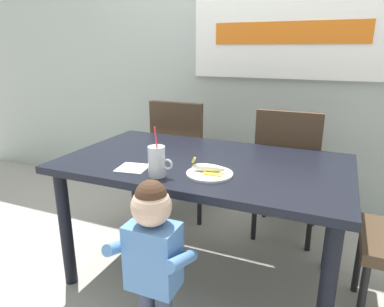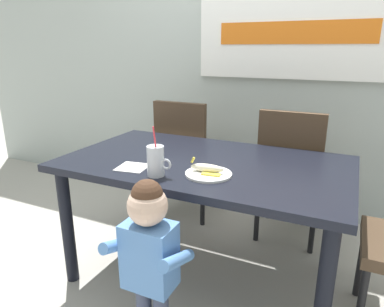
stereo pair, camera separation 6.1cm
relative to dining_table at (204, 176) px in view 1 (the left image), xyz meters
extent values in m
plane|color=#B7B2A8|center=(0.00, 0.00, -0.65)|extent=(24.00, 24.00, 0.00)
cube|color=#ADB7B2|center=(0.00, 1.18, 0.80)|extent=(6.40, 0.12, 2.90)
cube|color=white|center=(0.25, 1.10, 0.80)|extent=(1.50, 0.04, 0.67)
cube|color=orange|center=(0.25, 1.07, 0.80)|extent=(1.14, 0.01, 0.16)
cube|color=black|center=(0.00, 0.00, 0.07)|extent=(1.56, 0.90, 0.04)
cylinder|color=black|center=(-0.70, -0.37, -0.30)|extent=(0.07, 0.07, 0.70)
cylinder|color=black|center=(0.70, -0.37, -0.30)|extent=(0.07, 0.07, 0.70)
cylinder|color=black|center=(-0.70, 0.37, -0.30)|extent=(0.07, 0.07, 0.70)
cylinder|color=black|center=(0.70, 0.37, -0.30)|extent=(0.07, 0.07, 0.70)
cube|color=#4C3826|center=(-0.45, 0.77, -0.20)|extent=(0.44, 0.44, 0.06)
cube|color=#4C3826|center=(-0.45, 0.57, 0.07)|extent=(0.42, 0.05, 0.48)
cylinder|color=black|center=(-0.26, 0.96, -0.44)|extent=(0.04, 0.04, 0.42)
cylinder|color=black|center=(-0.64, 0.96, -0.44)|extent=(0.04, 0.04, 0.42)
cylinder|color=black|center=(-0.26, 0.58, -0.44)|extent=(0.04, 0.04, 0.42)
cylinder|color=black|center=(-0.64, 0.58, -0.44)|extent=(0.04, 0.04, 0.42)
cube|color=#4C3826|center=(0.37, 0.73, -0.20)|extent=(0.44, 0.44, 0.06)
cube|color=#4C3826|center=(0.37, 0.53, 0.07)|extent=(0.42, 0.05, 0.48)
cylinder|color=black|center=(0.56, 0.92, -0.44)|extent=(0.04, 0.04, 0.42)
cylinder|color=black|center=(0.18, 0.92, -0.44)|extent=(0.04, 0.04, 0.42)
cylinder|color=black|center=(0.56, 0.54, -0.44)|extent=(0.04, 0.04, 0.42)
cylinder|color=black|center=(0.18, 0.54, -0.44)|extent=(0.04, 0.04, 0.42)
cylinder|color=black|center=(0.86, 0.21, -0.44)|extent=(0.04, 0.04, 0.42)
cylinder|color=black|center=(0.86, -0.17, -0.44)|extent=(0.04, 0.04, 0.42)
cube|color=#598CD1|center=(0.00, -0.59, -0.16)|extent=(0.22, 0.15, 0.30)
sphere|color=beige|center=(0.00, -0.59, 0.07)|extent=(0.17, 0.17, 0.17)
sphere|color=#472D1E|center=(0.00, -0.59, 0.12)|extent=(0.13, 0.13, 0.13)
cylinder|color=#598CD1|center=(-0.14, -0.61, -0.13)|extent=(0.05, 0.24, 0.13)
cylinder|color=#598CD1|center=(0.14, -0.61, -0.13)|extent=(0.05, 0.24, 0.13)
cylinder|color=silver|center=(-0.12, -0.32, 0.17)|extent=(0.08, 0.08, 0.15)
cylinder|color=#B2D184|center=(-0.12, -0.32, 0.14)|extent=(0.07, 0.07, 0.08)
torus|color=silver|center=(-0.06, -0.32, 0.16)|extent=(0.06, 0.01, 0.06)
cylinder|color=#E5333F|center=(-0.11, -0.33, 0.24)|extent=(0.01, 0.04, 0.22)
cylinder|color=white|center=(0.11, -0.21, 0.10)|extent=(0.23, 0.23, 0.01)
ellipsoid|color=#F4EAC6|center=(0.10, -0.20, 0.13)|extent=(0.17, 0.06, 0.04)
cube|color=yellow|center=(0.13, -0.23, 0.11)|extent=(0.09, 0.04, 0.01)
cube|color=yellow|center=(0.12, -0.16, 0.11)|extent=(0.09, 0.04, 0.01)
cylinder|color=yellow|center=(0.02, -0.21, 0.16)|extent=(0.02, 0.01, 0.03)
cube|color=white|center=(-0.29, -0.27, 0.10)|extent=(0.17, 0.17, 0.00)
camera|label=1|loc=(0.66, -1.70, 0.69)|focal=32.34mm
camera|label=2|loc=(0.71, -1.68, 0.69)|focal=32.34mm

